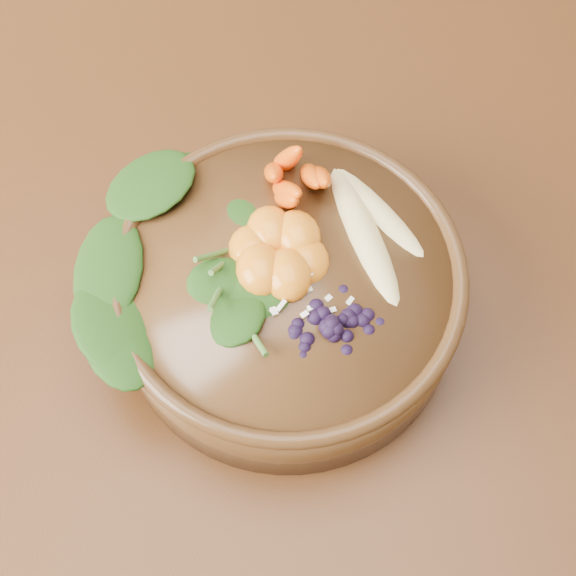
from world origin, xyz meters
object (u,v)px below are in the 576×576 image
at_px(dining_table, 259,203).
at_px(stoneware_bowl, 288,294).
at_px(carrot_cluster, 293,148).
at_px(blueberry_pile, 332,317).
at_px(kale_heap, 201,228).
at_px(mandarin_cluster, 278,244).
at_px(banana_halves, 373,214).

height_order(dining_table, stoneware_bowl, stoneware_bowl).
distance_m(carrot_cluster, blueberry_pile, 0.13).
bearing_deg(carrot_cluster, blueberry_pile, -109.55).
xyz_separation_m(dining_table, kale_heap, (-0.06, -0.13, 0.18)).
bearing_deg(mandarin_cluster, carrot_cluster, 69.81).
bearing_deg(carrot_cluster, mandarin_cluster, -129.81).
bearing_deg(blueberry_pile, dining_table, 94.24).
relative_size(carrot_cluster, banana_halves, 0.47).
bearing_deg(carrot_cluster, stoneware_bowl, -123.69).
relative_size(kale_heap, mandarin_cluster, 2.07).
xyz_separation_m(carrot_cluster, banana_halves, (0.05, -0.05, -0.02)).
xyz_separation_m(stoneware_bowl, mandarin_cluster, (-0.00, 0.02, 0.05)).
bearing_deg(mandarin_cluster, kale_heap, 157.83).
distance_m(kale_heap, mandarin_cluster, 0.06).
relative_size(dining_table, carrot_cluster, 22.08).
bearing_deg(stoneware_bowl, mandarin_cluster, 103.27).
xyz_separation_m(kale_heap, banana_halves, (0.13, -0.01, -0.01)).
bearing_deg(stoneware_bowl, carrot_cluster, 75.92).
height_order(stoneware_bowl, blueberry_pile, blueberry_pile).
bearing_deg(banana_halves, carrot_cluster, 113.06).
distance_m(kale_heap, carrot_cluster, 0.09).
distance_m(kale_heap, blueberry_pile, 0.12).
bearing_deg(blueberry_pile, kale_heap, 131.41).
xyz_separation_m(stoneware_bowl, blueberry_pile, (0.02, -0.05, 0.05)).
bearing_deg(blueberry_pile, carrot_cluster, 90.06).
bearing_deg(mandarin_cluster, blueberry_pile, -69.65).
bearing_deg(kale_heap, stoneware_bowl, -33.52).
relative_size(carrot_cluster, blueberry_pile, 0.60).
height_order(dining_table, blueberry_pile, blueberry_pile).
relative_size(stoneware_bowl, kale_heap, 1.53).
bearing_deg(banana_halves, mandarin_cluster, 170.25).
relative_size(stoneware_bowl, banana_halves, 1.72).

